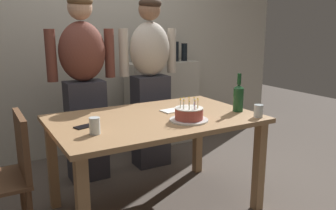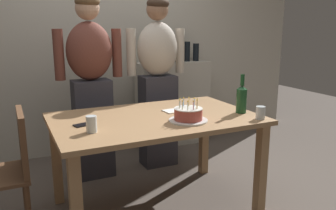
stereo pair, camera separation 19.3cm
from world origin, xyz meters
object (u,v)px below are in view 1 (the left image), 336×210
water_glass_far (95,126)px  person_woman_cardigan (150,81)px  birthday_cake (189,115)px  napkin_stack (172,111)px  cell_phone (85,126)px  water_glass_near (258,111)px  person_man_bearded (84,86)px  wine_bottle (238,97)px  dining_chair (7,171)px

water_glass_far → person_woman_cardigan: bearing=47.9°
birthday_cake → water_glass_far: (-0.68, 0.04, 0.01)m
birthday_cake → napkin_stack: size_ratio=1.70×
cell_phone → napkin_stack: (0.72, 0.09, 0.00)m
water_glass_near → person_man_bearded: bearing=128.4°
birthday_cake → napkin_stack: (0.04, 0.30, -0.04)m
person_woman_cardigan → cell_phone: bearing=41.8°
water_glass_far → napkin_stack: (0.72, 0.27, -0.05)m
water_glass_far → wine_bottle: 1.17m
cell_phone → dining_chair: 0.55m
water_glass_near → dining_chair: dining_chair is taller
cell_phone → person_man_bearded: size_ratio=0.09×
birthday_cake → wine_bottle: 0.50m
birthday_cake → cell_phone: bearing=162.5°
dining_chair → person_woman_cardigan: bearing=118.9°
wine_bottle → napkin_stack: bearing=149.6°
napkin_stack → wine_bottle: bearing=-30.4°
person_man_bearded → water_glass_near: bearing=128.4°
water_glass_near → person_man_bearded: (-0.95, 1.19, 0.09)m
water_glass_far → dining_chair: bearing=156.8°
person_man_bearded → birthday_cake: bearing=113.7°
napkin_stack → dining_chair: 1.24m
napkin_stack → person_woman_cardigan: 0.75m
person_man_bearded → person_woman_cardigan: bearing=-180.0°
wine_bottle → dining_chair: (-1.67, 0.21, -0.34)m
napkin_stack → person_man_bearded: bearing=124.3°
birthday_cake → dining_chair: birthday_cake is taller
birthday_cake → water_glass_far: bearing=177.0°
wine_bottle → birthday_cake: bearing=-175.3°
water_glass_near → dining_chair: size_ratio=0.11×
dining_chair → water_glass_near: bearing=75.8°
napkin_stack → person_woman_cardigan: size_ratio=0.10×
birthday_cake → person_man_bearded: bearing=113.7°
water_glass_near → cell_phone: size_ratio=0.65×
cell_phone → birthday_cake: bearing=-32.9°
water_glass_far → birthday_cake: bearing=-3.0°
water_glass_near → napkin_stack: water_glass_near is taller
birthday_cake → cell_phone: 0.72m
birthday_cake → dining_chair: 1.24m
water_glass_far → person_man_bearded: person_man_bearded is taller
water_glass_far → wine_bottle: wine_bottle is taller
water_glass_far → dining_chair: size_ratio=0.12×
water_glass_near → person_woman_cardigan: person_woman_cardigan is taller
birthday_cake → napkin_stack: birthday_cake is taller
wine_bottle → napkin_stack: (-0.45, 0.26, -0.11)m
water_glass_near → wine_bottle: size_ratio=0.31×
birthday_cake → dining_chair: size_ratio=0.32×
birthday_cake → dining_chair: bearing=168.0°
wine_bottle → cell_phone: (-1.17, 0.18, -0.11)m
wine_bottle → water_glass_near: bearing=-87.5°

